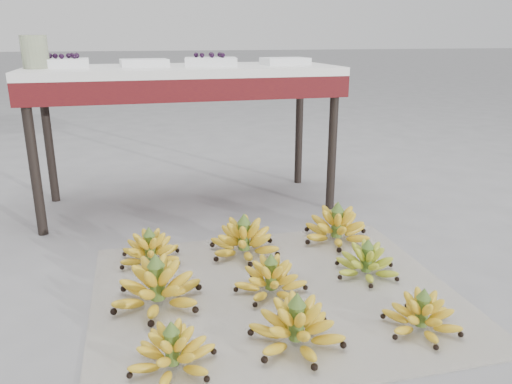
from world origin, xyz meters
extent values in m
plane|color=slate|center=(0.00, 0.00, 0.00)|extent=(60.00, 60.00, 0.00)
cube|color=white|center=(0.01, -0.01, 0.00)|extent=(1.27, 1.07, 0.01)
ellipsoid|color=gold|center=(-0.38, -0.34, 0.04)|extent=(0.25, 0.25, 0.07)
ellipsoid|color=gold|center=(-0.38, -0.34, 0.07)|extent=(0.17, 0.17, 0.05)
ellipsoid|color=gold|center=(-0.38, -0.34, 0.10)|extent=(0.11, 0.11, 0.04)
cylinder|color=#476725|center=(-0.38, -0.34, 0.07)|extent=(0.04, 0.04, 0.10)
cone|color=#476725|center=(-0.38, -0.34, 0.13)|extent=(0.05, 0.05, 0.04)
ellipsoid|color=gold|center=(-0.02, -0.32, 0.05)|extent=(0.30, 0.30, 0.08)
ellipsoid|color=gold|center=(-0.02, -0.32, 0.08)|extent=(0.21, 0.21, 0.06)
ellipsoid|color=gold|center=(-0.02, -0.32, 0.12)|extent=(0.14, 0.14, 0.05)
cylinder|color=#476725|center=(-0.02, -0.32, 0.08)|extent=(0.05, 0.05, 0.11)
cone|color=#476725|center=(-0.02, -0.32, 0.16)|extent=(0.05, 0.05, 0.04)
ellipsoid|color=gold|center=(0.37, -0.35, 0.04)|extent=(0.25, 0.25, 0.07)
ellipsoid|color=gold|center=(0.37, -0.35, 0.07)|extent=(0.17, 0.17, 0.05)
ellipsoid|color=gold|center=(0.37, -0.35, 0.10)|extent=(0.11, 0.11, 0.04)
cylinder|color=#476725|center=(0.37, -0.35, 0.07)|extent=(0.04, 0.04, 0.10)
cone|color=#476725|center=(0.37, -0.35, 0.13)|extent=(0.05, 0.05, 0.03)
ellipsoid|color=gold|center=(-0.40, 0.01, 0.05)|extent=(0.36, 0.36, 0.09)
ellipsoid|color=gold|center=(-0.40, 0.01, 0.09)|extent=(0.25, 0.25, 0.07)
ellipsoid|color=gold|center=(-0.40, 0.01, 0.13)|extent=(0.17, 0.17, 0.06)
cylinder|color=#476725|center=(-0.40, 0.01, 0.09)|extent=(0.05, 0.05, 0.13)
cone|color=#476725|center=(-0.40, 0.01, 0.17)|extent=(0.06, 0.06, 0.05)
ellipsoid|color=gold|center=(-0.01, -0.01, 0.04)|extent=(0.33, 0.33, 0.07)
ellipsoid|color=gold|center=(-0.01, -0.01, 0.08)|extent=(0.23, 0.23, 0.06)
ellipsoid|color=gold|center=(-0.01, -0.01, 0.11)|extent=(0.15, 0.15, 0.05)
cylinder|color=#476725|center=(-0.01, -0.01, 0.08)|extent=(0.04, 0.04, 0.10)
cone|color=#476725|center=(-0.01, -0.01, 0.14)|extent=(0.05, 0.05, 0.04)
ellipsoid|color=olive|center=(0.38, 0.03, 0.04)|extent=(0.25, 0.25, 0.07)
ellipsoid|color=olive|center=(0.38, 0.03, 0.07)|extent=(0.17, 0.17, 0.05)
ellipsoid|color=olive|center=(0.38, 0.03, 0.10)|extent=(0.11, 0.11, 0.05)
cylinder|color=#476725|center=(0.38, 0.03, 0.07)|extent=(0.04, 0.04, 0.10)
cone|color=#476725|center=(0.38, 0.03, 0.14)|extent=(0.05, 0.05, 0.04)
ellipsoid|color=gold|center=(-0.40, 0.35, 0.04)|extent=(0.33, 0.33, 0.07)
ellipsoid|color=gold|center=(-0.40, 0.35, 0.08)|extent=(0.23, 0.23, 0.06)
ellipsoid|color=gold|center=(-0.40, 0.35, 0.11)|extent=(0.15, 0.15, 0.05)
cylinder|color=#476725|center=(-0.40, 0.35, 0.08)|extent=(0.04, 0.04, 0.10)
cone|color=#476725|center=(-0.40, 0.35, 0.14)|extent=(0.05, 0.05, 0.04)
ellipsoid|color=gold|center=(-0.02, 0.33, 0.05)|extent=(0.32, 0.32, 0.09)
ellipsoid|color=gold|center=(-0.02, 0.33, 0.09)|extent=(0.22, 0.22, 0.07)
ellipsoid|color=gold|center=(-0.02, 0.33, 0.12)|extent=(0.15, 0.15, 0.05)
cylinder|color=#476725|center=(-0.02, 0.33, 0.09)|extent=(0.05, 0.05, 0.12)
cone|color=#476725|center=(-0.02, 0.33, 0.16)|extent=(0.06, 0.06, 0.04)
ellipsoid|color=gold|center=(0.40, 0.37, 0.05)|extent=(0.31, 0.31, 0.09)
ellipsoid|color=gold|center=(0.40, 0.37, 0.09)|extent=(0.22, 0.22, 0.07)
ellipsoid|color=gold|center=(0.40, 0.37, 0.13)|extent=(0.14, 0.14, 0.06)
cylinder|color=#476725|center=(0.40, 0.37, 0.09)|extent=(0.05, 0.05, 0.12)
cone|color=#476725|center=(0.40, 0.37, 0.17)|extent=(0.06, 0.06, 0.04)
cylinder|color=black|center=(-0.86, 0.79, 0.34)|extent=(0.04, 0.04, 0.69)
cylinder|color=black|center=(0.55, 0.79, 0.34)|extent=(0.04, 0.04, 0.69)
cylinder|color=black|center=(-0.86, 1.30, 0.34)|extent=(0.04, 0.04, 0.69)
cylinder|color=black|center=(0.55, 1.30, 0.34)|extent=(0.04, 0.04, 0.69)
cube|color=#5F1411|center=(-0.15, 1.05, 0.63)|extent=(1.51, 0.60, 0.10)
cube|color=white|center=(-0.15, 1.05, 0.71)|extent=(1.51, 0.60, 0.04)
cube|color=white|center=(-0.73, 1.08, 0.75)|extent=(0.26, 0.20, 0.04)
sphere|color=black|center=(-0.66, 1.08, 0.78)|extent=(0.02, 0.02, 0.02)
sphere|color=black|center=(-0.79, 1.09, 0.78)|extent=(0.02, 0.02, 0.02)
sphere|color=black|center=(-0.66, 1.04, 0.78)|extent=(0.02, 0.02, 0.02)
sphere|color=black|center=(-0.75, 1.07, 0.78)|extent=(0.02, 0.02, 0.02)
sphere|color=black|center=(-0.78, 1.10, 0.78)|extent=(0.02, 0.02, 0.02)
sphere|color=black|center=(-0.66, 1.13, 0.78)|extent=(0.02, 0.02, 0.02)
sphere|color=black|center=(-0.68, 1.13, 0.78)|extent=(0.02, 0.02, 0.02)
sphere|color=black|center=(-0.69, 1.11, 0.78)|extent=(0.02, 0.02, 0.02)
sphere|color=black|center=(-0.72, 1.03, 0.78)|extent=(0.02, 0.02, 0.02)
cube|color=white|center=(-0.35, 1.05, 0.74)|extent=(0.23, 0.18, 0.04)
cube|color=white|center=(-0.02, 1.03, 0.75)|extent=(0.28, 0.22, 0.04)
sphere|color=black|center=(-0.07, 1.01, 0.78)|extent=(0.02, 0.02, 0.02)
sphere|color=black|center=(-0.01, 1.08, 0.78)|extent=(0.02, 0.02, 0.02)
sphere|color=black|center=(-0.01, 1.07, 0.78)|extent=(0.02, 0.02, 0.02)
sphere|color=black|center=(0.03, 1.00, 0.78)|extent=(0.02, 0.02, 0.02)
sphere|color=black|center=(0.03, 0.98, 0.78)|extent=(0.02, 0.02, 0.02)
sphere|color=black|center=(0.03, 1.06, 0.78)|extent=(0.02, 0.02, 0.02)
sphere|color=black|center=(-0.02, 1.00, 0.78)|extent=(0.02, 0.02, 0.02)
sphere|color=black|center=(-0.09, 1.04, 0.78)|extent=(0.02, 0.02, 0.02)
cube|color=white|center=(0.36, 1.02, 0.74)|extent=(0.24, 0.18, 0.04)
cylinder|color=beige|center=(-0.83, 1.02, 0.80)|extent=(0.15, 0.15, 0.15)
camera|label=1|loc=(-0.46, -1.51, 0.87)|focal=35.00mm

